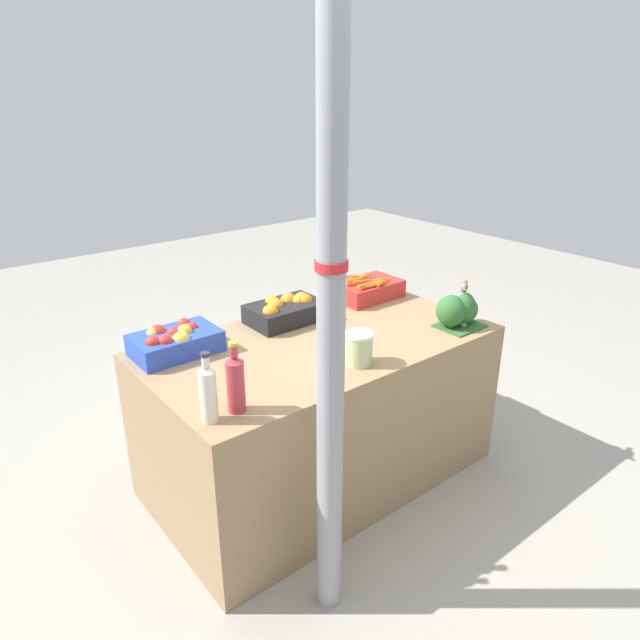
# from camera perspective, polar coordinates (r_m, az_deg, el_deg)

# --- Properties ---
(ground_plane) EXTENTS (10.00, 10.00, 0.00)m
(ground_plane) POSITION_cam_1_polar(r_m,az_deg,el_deg) (3.05, 0.00, -15.03)
(ground_plane) COLOR gray
(market_table) EXTENTS (1.63, 0.89, 0.75)m
(market_table) POSITION_cam_1_polar(r_m,az_deg,el_deg) (2.84, 0.00, -8.95)
(market_table) COLOR #937551
(market_table) RESTS_ON ground_plane
(support_pole) EXTENTS (0.10, 0.10, 2.48)m
(support_pole) POSITION_cam_1_polar(r_m,az_deg,el_deg) (1.75, 1.12, 2.17)
(support_pole) COLOR gray
(support_pole) RESTS_ON ground_plane
(apple_crate) EXTENTS (0.37, 0.24, 0.13)m
(apple_crate) POSITION_cam_1_polar(r_m,az_deg,el_deg) (2.59, -14.29, -2.02)
(apple_crate) COLOR #2847B7
(apple_crate) RESTS_ON market_table
(orange_crate) EXTENTS (0.37, 0.24, 0.13)m
(orange_crate) POSITION_cam_1_polar(r_m,az_deg,el_deg) (2.86, -3.40, 1.02)
(orange_crate) COLOR black
(orange_crate) RESTS_ON market_table
(carrot_crate) EXTENTS (0.37, 0.24, 0.13)m
(carrot_crate) POSITION_cam_1_polar(r_m,az_deg,el_deg) (3.19, 4.75, 3.14)
(carrot_crate) COLOR red
(carrot_crate) RESTS_ON market_table
(broccoli_pile) EXTENTS (0.23, 0.18, 0.18)m
(broccoli_pile) POSITION_cam_1_polar(r_m,az_deg,el_deg) (2.86, 13.68, 0.92)
(broccoli_pile) COLOR #2D602D
(broccoli_pile) RESTS_ON market_table
(juice_bottle_cloudy) EXTENTS (0.06, 0.06, 0.27)m
(juice_bottle_cloudy) POSITION_cam_1_polar(r_m,az_deg,el_deg) (2.03, -11.13, -7.12)
(juice_bottle_cloudy) COLOR beige
(juice_bottle_cloudy) RESTS_ON market_table
(juice_bottle_ruby) EXTENTS (0.07, 0.07, 0.27)m
(juice_bottle_ruby) POSITION_cam_1_polar(r_m,az_deg,el_deg) (2.07, -8.45, -6.17)
(juice_bottle_ruby) COLOR #B2333D
(juice_bottle_ruby) RESTS_ON market_table
(pickle_jar) EXTENTS (0.12, 0.12, 0.14)m
(pickle_jar) POSITION_cam_1_polar(r_m,az_deg,el_deg) (2.42, 3.90, -2.84)
(pickle_jar) COLOR #B2C684
(pickle_jar) RESTS_ON market_table
(sparrow_bird) EXTENTS (0.12, 0.09, 0.05)m
(sparrow_bird) POSITION_cam_1_polar(r_m,az_deg,el_deg) (2.84, 14.24, 3.30)
(sparrow_bird) COLOR #4C3D2D
(sparrow_bird) RESTS_ON broccoli_pile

